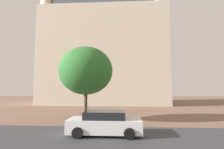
{
  "coord_description": "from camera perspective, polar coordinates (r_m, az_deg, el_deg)",
  "views": [
    {
      "loc": [
        0.82,
        0.29,
        2.8
      ],
      "look_at": [
        0.14,
        11.91,
        3.82
      ],
      "focal_mm": 27.27,
      "sensor_mm": 36.0,
      "label": 1
    }
  ],
  "objects": [
    {
      "name": "ground_plane",
      "position": [
        10.14,
        -1.52,
        -21.03
      ],
      "size": [
        120.0,
        120.0,
        0.0
      ],
      "primitive_type": "plane",
      "color": "brown"
    },
    {
      "name": "street_asphalt_strip",
      "position": [
        9.43,
        -1.94,
        -22.26
      ],
      "size": [
        120.0,
        8.13,
        0.0
      ],
      "primitive_type": "cube",
      "color": "#38383D",
      "rests_on": "ground_plane"
    },
    {
      "name": "landmark_building",
      "position": [
        34.71,
        -2.68,
        8.93
      ],
      "size": [
        23.65,
        10.64,
        39.29
      ],
      "color": "beige",
      "rests_on": "ground_plane"
    },
    {
      "name": "car_white",
      "position": [
        11.01,
        -2.41,
        -15.97
      ],
      "size": [
        4.49,
        2.07,
        1.45
      ],
      "color": "silver",
      "rests_on": "ground_plane"
    },
    {
      "name": "tree_curb_far",
      "position": [
        15.52,
        -8.72,
        1.26
      ],
      "size": [
        4.8,
        4.8,
        6.64
      ],
      "color": "brown",
      "rests_on": "ground_plane"
    }
  ]
}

